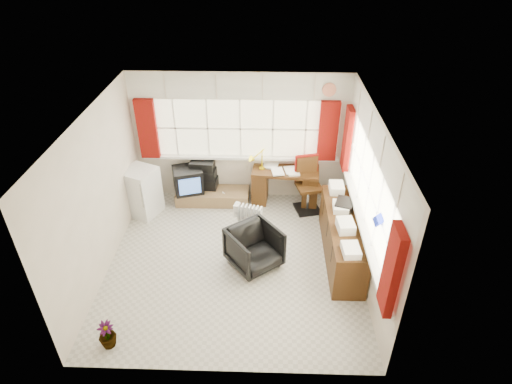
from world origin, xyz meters
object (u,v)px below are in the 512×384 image
crt_tv (188,180)px  office_chair (254,248)px  radiator (250,224)px  task_chair (307,181)px  tv_bench (213,196)px  desk (285,183)px  desk_lamp (262,154)px  mini_fridge (142,192)px  credenza (342,237)px

crt_tv → office_chair: bearing=-53.1°
office_chair → radiator: bearing=61.0°
task_chair → tv_bench: 1.86m
desk → office_chair: (-0.53, -1.85, -0.06)m
office_chair → desk: bearing=36.8°
task_chair → office_chair: (-0.93, -1.66, -0.23)m
desk_lamp → mini_fridge: (-2.21, -0.48, -0.56)m
desk_lamp → office_chair: bearing=-92.5°
desk → tv_bench: (-1.41, -0.08, -0.27)m
credenza → radiator: bearing=163.1°
office_chair → crt_tv: size_ratio=1.15×
tv_bench → credenza: bearing=-33.7°
desk → tv_bench: desk is taller
office_chair → credenza: (1.40, 0.25, 0.05)m
radiator → crt_tv: 1.64m
crt_tv → mini_fridge: mini_fridge is taller
desk_lamp → tv_bench: 1.31m
desk → crt_tv: bearing=-177.5°
radiator → credenza: (1.51, -0.46, 0.13)m
credenza → tv_bench: (-2.28, 1.52, -0.27)m
task_chair → tv_bench: size_ratio=0.77×
mini_fridge → credenza: bearing=-17.6°
desk_lamp → credenza: desk_lamp is taller
desk → desk_lamp: 0.77m
credenza → crt_tv: size_ratio=3.07×
desk → radiator: (-0.63, -1.14, -0.14)m
radiator → crt_tv: bearing=139.2°
radiator → office_chair: bearing=-81.8°
task_chair → mini_fridge: size_ratio=1.16×
task_chair → radiator: size_ratio=1.67×
tv_bench → radiator: bearing=-53.9°
task_chair → mini_fridge: bearing=-174.6°
desk_lamp → crt_tv: desk_lamp is taller
office_chair → credenza: credenza is taller
task_chair → credenza: size_ratio=0.54×
radiator → mini_fridge: (-2.02, 0.66, 0.20)m
desk → credenza: size_ratio=0.65×
desk → mini_fridge: size_ratio=1.41×
office_chair → credenza: size_ratio=0.37×
task_chair → credenza: task_chair is taller
task_chair → tv_bench: task_chair is taller
tv_bench → mini_fridge: 1.35m
office_chair → mini_fridge: (-2.13, 1.37, 0.12)m
credenza → mini_fridge: mini_fridge is taller
office_chair → tv_bench: size_ratio=0.53×
office_chair → task_chair: bearing=23.6°
task_chair → desk_lamp: bearing=167.8°
task_chair → mini_fridge: task_chair is taller
tv_bench → mini_fridge: mini_fridge is taller
desk → task_chair: size_ratio=1.21×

